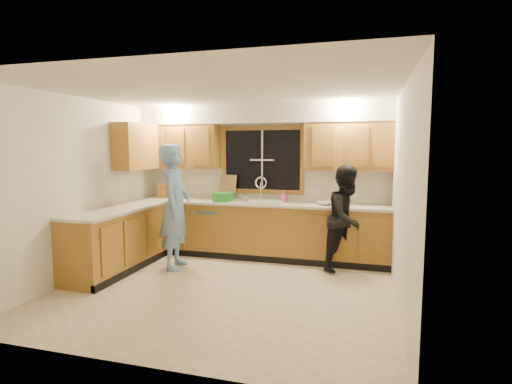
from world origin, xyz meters
TOP-DOWN VIEW (x-y plane):
  - floor at (0.00, 0.00)m, footprint 4.20×4.20m
  - ceiling at (0.00, 0.00)m, footprint 4.20×4.20m
  - wall_back at (0.00, 1.90)m, footprint 4.20×0.00m
  - wall_left at (-2.10, 0.00)m, footprint 0.00×3.80m
  - wall_right at (2.10, 0.00)m, footprint 0.00×3.80m
  - base_cabinets_back at (0.00, 1.60)m, footprint 4.20×0.60m
  - base_cabinets_left at (-1.80, 0.35)m, footprint 0.60×1.90m
  - countertop_back at (0.00, 1.58)m, footprint 4.20×0.63m
  - countertop_left at (-1.79, 0.35)m, footprint 0.63×1.90m
  - upper_cabinets_left at (-1.43, 1.73)m, footprint 1.35×0.33m
  - upper_cabinets_right at (1.43, 1.73)m, footprint 1.35×0.33m
  - upper_cabinets_return at (-1.94, 1.12)m, footprint 0.33×0.90m
  - soffit at (0.00, 1.72)m, footprint 4.20×0.35m
  - window_frame at (0.00, 1.89)m, footprint 1.44×0.03m
  - sink at (0.00, 1.60)m, footprint 0.86×0.52m
  - dishwasher at (-0.85, 1.59)m, footprint 0.60×0.56m
  - stove at (-1.80, -0.22)m, footprint 0.58×0.75m
  - man at (-1.02, 0.68)m, footprint 0.57×0.75m
  - woman at (1.46, 1.25)m, footprint 0.92×0.96m
  - knife_block at (-1.77, 1.64)m, footprint 0.14×0.12m
  - cutting_board at (-0.60, 1.82)m, footprint 0.33×0.16m
  - dish_crate at (-0.57, 1.52)m, footprint 0.38×0.36m
  - soap_bottle at (0.42, 1.72)m, footprint 0.10×0.10m
  - bowl at (1.11, 1.54)m, footprint 0.30×0.30m
  - can_left at (-0.25, 1.52)m, footprint 0.07×0.07m
  - can_right at (-0.15, 1.42)m, footprint 0.10×0.10m

SIDE VIEW (x-z plane):
  - floor at x=0.00m, z-range 0.00..0.00m
  - dishwasher at x=-0.85m, z-range 0.00..0.82m
  - base_cabinets_back at x=0.00m, z-range 0.00..0.88m
  - base_cabinets_left at x=-1.80m, z-range 0.00..0.88m
  - stove at x=-1.80m, z-range 0.00..0.90m
  - woman at x=1.46m, z-range 0.00..1.55m
  - sink at x=0.00m, z-range 0.58..1.15m
  - countertop_back at x=0.00m, z-range 0.88..0.92m
  - countertop_left at x=-1.79m, z-range 0.88..0.92m
  - man at x=-1.02m, z-range 0.00..1.86m
  - bowl at x=1.11m, z-range 0.92..0.98m
  - can_left at x=-0.25m, z-range 0.92..1.05m
  - can_right at x=-0.15m, z-range 0.92..1.05m
  - dish_crate at x=-0.57m, z-range 0.92..1.07m
  - soap_bottle at x=0.42m, z-range 0.92..1.10m
  - knife_block at x=-1.77m, z-range 0.92..1.16m
  - cutting_board at x=-0.60m, z-range 0.92..1.34m
  - wall_back at x=0.00m, z-range -0.85..3.35m
  - wall_left at x=-2.10m, z-range -0.65..3.15m
  - wall_right at x=2.10m, z-range -0.65..3.15m
  - window_frame at x=0.00m, z-range 1.03..2.17m
  - upper_cabinets_left at x=-1.43m, z-range 1.45..2.20m
  - upper_cabinets_right at x=1.43m, z-range 1.45..2.20m
  - upper_cabinets_return at x=-1.94m, z-range 1.45..2.20m
  - soffit at x=0.00m, z-range 2.20..2.50m
  - ceiling at x=0.00m, z-range 2.50..2.50m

